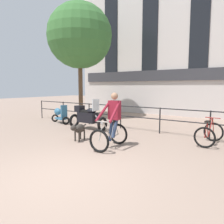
{
  "coord_description": "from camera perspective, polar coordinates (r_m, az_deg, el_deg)",
  "views": [
    {
      "loc": [
        3.42,
        -2.97,
        1.89
      ],
      "look_at": [
        -0.7,
        2.86,
        1.05
      ],
      "focal_mm": 35.0,
      "sensor_mm": 36.0,
      "label": 1
    }
  ],
  "objects": [
    {
      "name": "canal_railing",
      "position": [
        8.93,
        12.41,
        -1.04
      ],
      "size": [
        15.05,
        0.05,
        1.05
      ],
      "color": "black",
      "rests_on": "ground_plane"
    },
    {
      "name": "ground_plane",
      "position": [
        4.91,
        -13.24,
        -16.13
      ],
      "size": [
        60.0,
        60.0,
        0.0
      ],
      "primitive_type": "plane",
      "color": "gray"
    },
    {
      "name": "cyclist_with_bike",
      "position": [
        6.76,
        -0.1,
        -2.88
      ],
      "size": [
        0.76,
        1.21,
        1.7
      ],
      "rotation": [
        0.0,
        0.0,
        0.07
      ],
      "color": "black",
      "rests_on": "ground_plane"
    },
    {
      "name": "parked_bicycle_near_lamp",
      "position": [
        7.8,
        24.05,
        -5.2
      ],
      "size": [
        0.72,
        1.15,
        0.86
      ],
      "rotation": [
        0.0,
        0.0,
        3.08
      ],
      "color": "black",
      "rests_on": "ground_plane"
    },
    {
      "name": "dog",
      "position": [
        7.69,
        -8.72,
        -4.4
      ],
      "size": [
        0.33,
        0.89,
        0.61
      ],
      "rotation": [
        0.0,
        0.0,
        0.15
      ],
      "color": "#332D28",
      "rests_on": "ground_plane"
    },
    {
      "name": "building_facade",
      "position": [
        14.74,
        22.19,
        18.99
      ],
      "size": [
        18.0,
        0.72,
        10.33
      ],
      "color": "beige",
      "rests_on": "ground_plane"
    },
    {
      "name": "tree_canalside_left",
      "position": [
        13.99,
        -8.43,
        19.04
      ],
      "size": [
        3.89,
        3.89,
        6.85
      ],
      "color": "brown",
      "rests_on": "ground_plane"
    },
    {
      "name": "parked_scooter",
      "position": [
        11.57,
        -13.5,
        -0.57
      ],
      "size": [
        1.34,
        0.71,
        0.96
      ],
      "rotation": [
        0.0,
        0.0,
        1.32
      ],
      "color": "black",
      "rests_on": "ground_plane"
    },
    {
      "name": "parked_motorcycle",
      "position": [
        9.68,
        -6.46,
        -1.22
      ],
      "size": [
        1.76,
        0.62,
        1.35
      ],
      "rotation": [
        0.0,
        0.0,
        1.57
      ],
      "color": "black",
      "rests_on": "ground_plane"
    }
  ]
}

